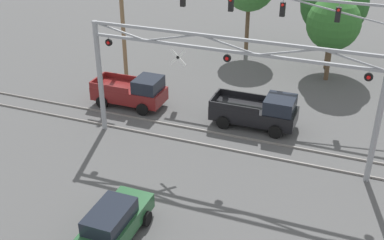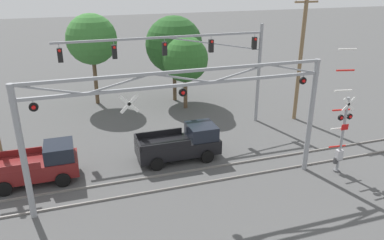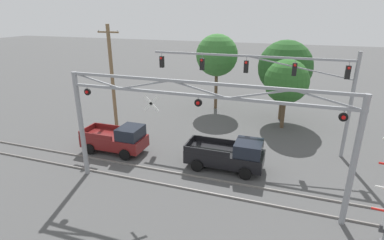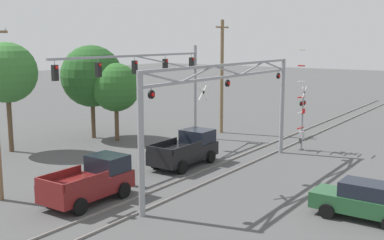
# 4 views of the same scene
# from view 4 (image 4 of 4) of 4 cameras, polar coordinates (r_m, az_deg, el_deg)

# --- Properties ---
(rail_track_near) EXTENTS (80.00, 0.08, 0.10)m
(rail_track_near) POSITION_cam_4_polar(r_m,az_deg,el_deg) (27.20, 3.58, -6.60)
(rail_track_near) COLOR gray
(rail_track_near) RESTS_ON ground_plane
(rail_track_far) EXTENTS (80.00, 0.08, 0.10)m
(rail_track_far) POSITION_cam_4_polar(r_m,az_deg,el_deg) (27.94, 1.05, -6.14)
(rail_track_far) COLOR gray
(rail_track_far) RESTS_ON ground_plane
(crossing_gantry) EXTENTS (14.65, 0.30, 6.33)m
(crossing_gantry) POSITION_cam_4_polar(r_m,az_deg,el_deg) (26.18, 4.20, 2.30)
(crossing_gantry) COLOR gray
(crossing_gantry) RESTS_ON ground_plane
(crossing_signal_mast) EXTENTS (1.50, 0.35, 7.00)m
(crossing_signal_mast) POSITION_cam_4_polar(r_m,az_deg,el_deg) (33.84, 12.89, 0.41)
(crossing_signal_mast) COLOR gray
(crossing_signal_mast) RESTS_ON ground_plane
(traffic_signal_span) EXTENTS (13.95, 0.39, 7.15)m
(traffic_signal_span) POSITION_cam_4_polar(r_m,az_deg,el_deg) (33.53, -3.66, 5.38)
(traffic_signal_span) COLOR gray
(traffic_signal_span) RESTS_ON ground_plane
(pickup_truck_lead) EXTENTS (4.87, 2.21, 2.01)m
(pickup_truck_lead) POSITION_cam_4_polar(r_m,az_deg,el_deg) (29.42, -0.66, -3.50)
(pickup_truck_lead) COLOR black
(pickup_truck_lead) RESTS_ON ground_plane
(pickup_truck_following) EXTENTS (4.51, 2.21, 2.01)m
(pickup_truck_following) POSITION_cam_4_polar(r_m,az_deg,el_deg) (23.49, -11.82, -7.10)
(pickup_truck_following) COLOR maroon
(pickup_truck_following) RESTS_ON ground_plane
(sedan_waiting) EXTENTS (1.88, 4.32, 1.65)m
(sedan_waiting) POSITION_cam_4_polar(r_m,az_deg,el_deg) (22.00, 19.80, -8.99)
(sedan_waiting) COLOR #23512D
(sedan_waiting) RESTS_ON ground_plane
(utility_pole_right) EXTENTS (1.80, 0.28, 9.14)m
(utility_pole_right) POSITION_cam_4_polar(r_m,az_deg,el_deg) (39.08, 3.55, 5.30)
(utility_pole_right) COLOR brown
(utility_pole_right) RESTS_ON ground_plane
(background_tree_beyond_span) EXTENTS (4.07, 4.07, 7.44)m
(background_tree_beyond_span) POSITION_cam_4_polar(r_m,az_deg,el_deg) (34.56, -21.11, 5.24)
(background_tree_beyond_span) COLOR brown
(background_tree_beyond_span) RESTS_ON ground_plane
(background_tree_far_left_verge) EXTENTS (3.63, 3.63, 5.88)m
(background_tree_far_left_verge) POSITION_cam_4_polar(r_m,az_deg,el_deg) (36.42, -9.02, 3.83)
(background_tree_far_left_verge) COLOR brown
(background_tree_far_left_verge) RESTS_ON ground_plane
(background_tree_far_right_verge) EXTENTS (4.73, 4.73, 7.18)m
(background_tree_far_right_verge) POSITION_cam_4_polar(r_m,az_deg,el_deg) (37.72, -11.80, 5.10)
(background_tree_far_right_verge) COLOR brown
(background_tree_far_right_verge) RESTS_ON ground_plane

